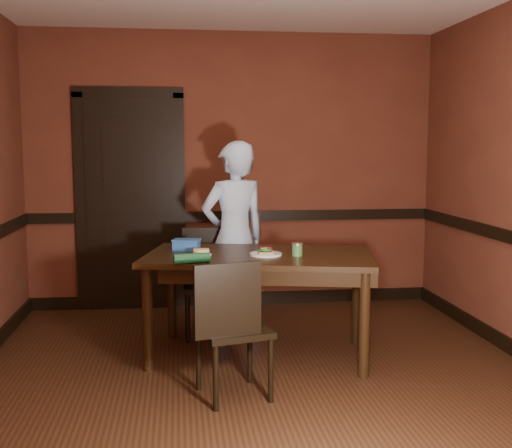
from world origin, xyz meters
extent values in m
cube|color=black|center=(0.00, 0.00, 0.00)|extent=(4.00, 4.50, 0.01)
cube|color=#5E2B1C|center=(0.00, 2.25, 1.35)|extent=(4.00, 0.02, 2.70)
cube|color=#5E2B1C|center=(0.00, -2.25, 1.35)|extent=(4.00, 0.02, 2.70)
cube|color=black|center=(0.00, 2.23, 0.90)|extent=(4.00, 0.03, 0.10)
cube|color=black|center=(0.00, 2.23, 0.06)|extent=(4.00, 0.03, 0.12)
cube|color=black|center=(-1.00, 2.21, 1.02)|extent=(0.85, 0.04, 2.05)
cube|color=black|center=(-1.48, 2.23, 1.02)|extent=(0.10, 0.06, 2.15)
cube|color=black|center=(-0.52, 2.23, 1.02)|extent=(0.10, 0.06, 2.15)
cube|color=black|center=(-1.00, 2.23, 2.10)|extent=(1.05, 0.06, 0.10)
cube|color=black|center=(0.06, 0.63, 0.39)|extent=(1.84, 1.28, 0.79)
imported|color=#B7D3F4|center=(-0.07, 1.30, 0.82)|extent=(0.70, 0.58, 1.64)
cylinder|color=white|center=(0.10, 0.56, 0.79)|extent=(0.24, 0.24, 0.01)
cube|color=#A37F4F|center=(0.10, 0.56, 0.81)|extent=(0.11, 0.10, 0.02)
ellipsoid|color=#2C832F|center=(0.10, 0.56, 0.83)|extent=(0.10, 0.09, 0.02)
cylinder|color=red|center=(0.07, 0.57, 0.85)|extent=(0.04, 0.04, 0.01)
cylinder|color=red|center=(0.12, 0.55, 0.85)|extent=(0.04, 0.04, 0.01)
cylinder|color=#79B05B|center=(0.07, 0.54, 0.84)|extent=(0.03, 0.03, 0.01)
cylinder|color=#79B05B|center=(0.12, 0.58, 0.84)|extent=(0.03, 0.03, 0.01)
cylinder|color=#79B05B|center=(0.10, 0.56, 0.84)|extent=(0.03, 0.03, 0.01)
cylinder|color=#46803B|center=(0.33, 0.51, 0.83)|extent=(0.08, 0.08, 0.08)
cylinder|color=beige|center=(0.33, 0.51, 0.88)|extent=(0.08, 0.08, 0.01)
cylinder|color=white|center=(-0.38, 0.62, 0.79)|extent=(0.15, 0.15, 0.01)
cube|color=#D6BA6B|center=(-0.38, 0.62, 0.82)|extent=(0.11, 0.08, 0.04)
cube|color=blue|center=(-0.48, 0.86, 0.83)|extent=(0.22, 0.17, 0.08)
cube|color=blue|center=(-0.48, 0.86, 0.87)|extent=(0.23, 0.19, 0.01)
cylinder|color=#164D25|center=(-0.45, 0.30, 0.82)|extent=(0.26, 0.12, 0.07)
camera|label=1|loc=(-0.54, -4.09, 1.60)|focal=45.00mm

